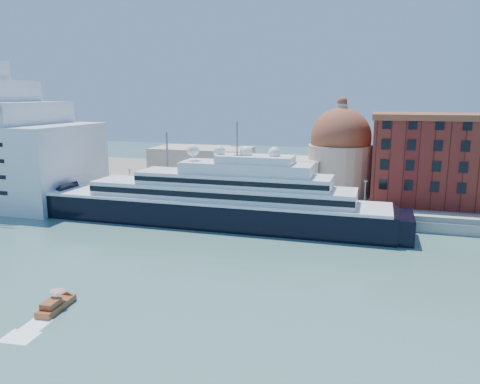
% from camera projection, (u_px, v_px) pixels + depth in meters
% --- Properties ---
extents(ground, '(400.00, 400.00, 0.00)m').
position_uv_depth(ground, '(192.00, 257.00, 87.32)').
color(ground, '#3B6664').
rests_on(ground, ground).
extents(quay, '(180.00, 10.00, 2.50)m').
position_uv_depth(quay, '(242.00, 209.00, 119.02)').
color(quay, gray).
rests_on(quay, ground).
extents(land, '(260.00, 72.00, 2.00)m').
position_uv_depth(land, '(276.00, 183.00, 157.60)').
color(land, slate).
rests_on(land, ground).
extents(quay_fence, '(180.00, 0.10, 1.20)m').
position_uv_depth(quay_fence, '(237.00, 206.00, 114.42)').
color(quay_fence, slate).
rests_on(quay_fence, quay).
extents(superyacht, '(93.78, 13.00, 28.03)m').
position_uv_depth(superyacht, '(201.00, 203.00, 109.91)').
color(superyacht, black).
rests_on(superyacht, ground).
extents(service_barge, '(10.98, 6.13, 2.35)m').
position_uv_depth(service_barge, '(24.00, 206.00, 124.77)').
color(service_barge, white).
rests_on(service_barge, ground).
extents(water_taxi, '(2.79, 6.95, 3.22)m').
position_uv_depth(water_taxi, '(55.00, 305.00, 65.62)').
color(water_taxi, brown).
rests_on(water_taxi, ground).
extents(warehouse, '(43.00, 19.00, 23.25)m').
position_uv_depth(warehouse, '(458.00, 159.00, 119.02)').
color(warehouse, maroon).
rests_on(warehouse, land).
extents(church, '(66.00, 18.00, 25.50)m').
position_uv_depth(church, '(286.00, 161.00, 137.60)').
color(church, beige).
rests_on(church, land).
extents(lamp_posts, '(120.80, 2.40, 18.00)m').
position_uv_depth(lamp_posts, '(193.00, 175.00, 119.18)').
color(lamp_posts, slate).
rests_on(lamp_posts, quay).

